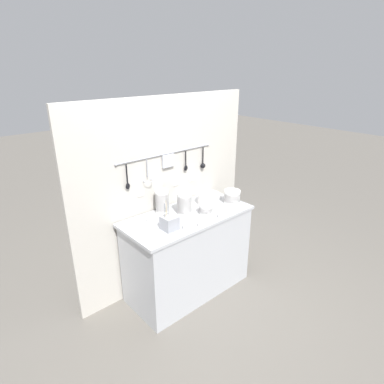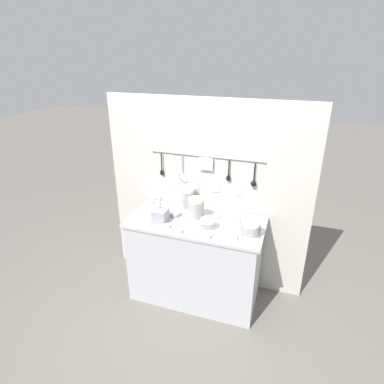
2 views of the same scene
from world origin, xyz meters
The scene contains 19 objects.
ground_plane centered at (0.00, 0.00, 0.00)m, with size 20.00×20.00×0.00m, color #666059.
counter centered at (0.00, 0.00, 0.44)m, with size 1.30×0.61×0.88m.
back_wall centered at (0.00, 0.34, 1.00)m, with size 2.10×0.11×1.99m.
bowl_stack_tall_left centered at (-0.01, 0.04, 0.99)m, with size 0.14×0.14×0.22m.
bowl_stack_nested_right centered at (0.54, -0.10, 0.96)m, with size 0.17×0.17×0.14m.
bowl_stack_back_corner centered at (-0.15, 0.21, 1.00)m, with size 0.13×0.13×0.24m.
bowl_stack_short_front centered at (0.15, -0.10, 0.94)m, with size 0.14×0.14×0.10m.
plate_stack centered at (0.34, 0.06, 0.94)m, with size 0.23×0.23×0.11m.
steel_mixing_bowl centered at (-0.23, 0.04, 0.90)m, with size 0.11×0.11×0.04m.
cutlery_caddy centered at (-0.32, -0.12, 0.95)m, with size 0.13×0.13×0.27m.
cup_back_left centered at (-0.37, 0.12, 0.91)m, with size 0.05×0.05×0.04m.
cup_mid_row centered at (-0.21, -0.21, 0.91)m, with size 0.05×0.05×0.04m.
cup_edge_near centered at (-0.07, -0.26, 0.91)m, with size 0.05×0.05×0.04m.
cup_by_caddy centered at (0.54, 0.10, 0.91)m, with size 0.05×0.05×0.04m.
cup_beside_plates centered at (-0.56, 0.19, 0.91)m, with size 0.05×0.05×0.04m.
cup_edge_far centered at (-0.45, 0.13, 0.91)m, with size 0.05×0.05×0.04m.
cup_back_right centered at (0.42, -0.20, 0.91)m, with size 0.05×0.05×0.04m.
cup_front_left centered at (0.19, -0.26, 0.91)m, with size 0.05×0.05×0.04m.
cup_centre centered at (0.16, 0.12, 0.91)m, with size 0.05×0.05×0.04m.
Camera 2 is at (0.83, -2.56, 2.39)m, focal length 30.00 mm.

